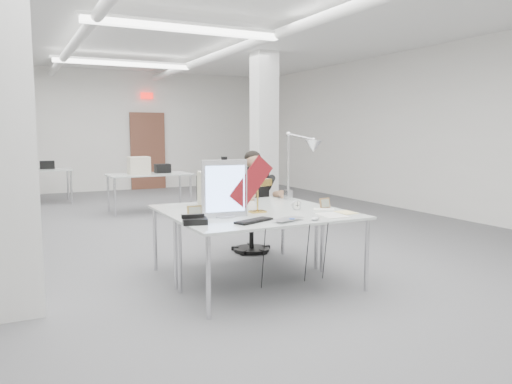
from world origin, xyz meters
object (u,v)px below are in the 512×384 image
desk_main (274,218)px  bankers_lamp (258,196)px  desk_phone (195,221)px  architect_lamp (299,167)px  monitor (224,189)px  beige_monitor (218,189)px  seated_person (253,185)px  laptop (292,220)px  office_chair (251,213)px

desk_main → bankers_lamp: 0.37m
desk_main → desk_phone: 0.81m
desk_phone → architect_lamp: (1.56, 0.76, 0.39)m
monitor → beige_monitor: 0.74m
desk_phone → seated_person: bearing=64.0°
desk_phone → architect_lamp: size_ratio=0.26×
monitor → architect_lamp: (1.18, 0.54, 0.14)m
architect_lamp → bankers_lamp: bearing=-126.5°
laptop → beige_monitor: 1.26m
desk_main → seated_person: seated_person is taller
bankers_lamp → architect_lamp: (0.77, 0.44, 0.25)m
office_chair → beige_monitor: 1.10m
laptop → desk_phone: (-0.84, 0.31, 0.01)m
office_chair → beige_monitor: (-0.75, -0.69, 0.43)m
desk_main → seated_person: bearing=70.8°
seated_person → monitor: (-0.97, -1.33, 0.14)m
seated_person → beige_monitor: (-0.75, -0.64, 0.05)m
office_chair → monitor: size_ratio=1.84×
desk_main → office_chair: bearing=71.4°
desk_main → bankers_lamp: (-0.02, 0.32, 0.19)m
desk_phone → bankers_lamp: bearing=37.0°
seated_person → desk_phone: 2.06m
seated_person → architect_lamp: bearing=-75.7°
office_chair → bankers_lamp: bearing=-114.0°
laptop → seated_person: bearing=53.4°
monitor → laptop: 0.74m
seated_person → architect_lamp: size_ratio=0.95×
seated_person → monitor: 1.65m
office_chair → monitor: bearing=-125.5°
seated_person → bankers_lamp: 1.35m
bankers_lamp → office_chair: bearing=50.9°
office_chair → bankers_lamp: 1.46m
desk_phone → desk_main: bearing=14.9°
office_chair → beige_monitor: bearing=-137.9°
seated_person → laptop: 1.94m
monitor → seated_person: bearing=59.9°
monitor → bankers_lamp: 0.44m
laptop → bankers_lamp: bankers_lamp is taller
office_chair → desk_phone: office_chair is taller
bankers_lamp → seated_person: bearing=50.1°
monitor → desk_main: bearing=-21.3°
architect_lamp → laptop: bearing=-100.7°
laptop → desk_phone: size_ratio=1.55×
beige_monitor → desk_phone: bearing=-114.9°
seated_person → bankers_lamp: size_ratio=2.30×
bankers_lamp → desk_main: bearing=-102.5°
laptop → desk_phone: bearing=138.7°
laptop → desk_main: bearing=73.2°
desk_main → seated_person: size_ratio=2.25×
desk_main → architect_lamp: bearing=45.4°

